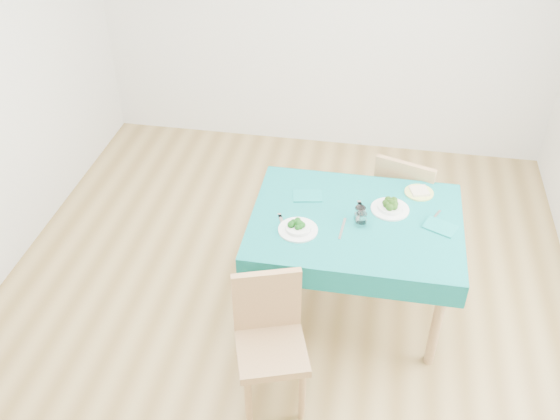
% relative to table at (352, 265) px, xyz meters
% --- Properties ---
extents(room_shell, '(4.02, 4.52, 2.73)m').
position_rel_table_xyz_m(room_shell, '(-0.46, -0.11, 0.97)').
color(room_shell, olive).
rests_on(room_shell, ground).
extents(table, '(1.28, 0.97, 0.76)m').
position_rel_table_xyz_m(table, '(0.00, 0.00, 0.00)').
color(table, '#096664').
rests_on(table, ground).
extents(chair_near, '(0.49, 0.51, 0.95)m').
position_rel_table_xyz_m(chair_near, '(-0.38, -0.82, 0.09)').
color(chair_near, '#9F784B').
rests_on(chair_near, ground).
extents(chair_far, '(0.54, 0.56, 1.03)m').
position_rel_table_xyz_m(chair_far, '(0.34, 0.73, 0.14)').
color(chair_far, '#9F784B').
rests_on(chair_far, ground).
extents(bowl_near, '(0.24, 0.24, 0.07)m').
position_rel_table_xyz_m(bowl_near, '(-0.33, -0.17, 0.42)').
color(bowl_near, white).
rests_on(bowl_near, table).
extents(bowl_far, '(0.24, 0.24, 0.07)m').
position_rel_table_xyz_m(bowl_far, '(0.20, 0.13, 0.42)').
color(bowl_far, white).
rests_on(bowl_far, table).
extents(fork_near, '(0.08, 0.16, 0.00)m').
position_rel_table_xyz_m(fork_near, '(-0.44, -0.12, 0.38)').
color(fork_near, silver).
rests_on(fork_near, table).
extents(knife_near, '(0.03, 0.21, 0.00)m').
position_rel_table_xyz_m(knife_near, '(-0.08, -0.11, 0.38)').
color(knife_near, silver).
rests_on(knife_near, table).
extents(fork_far, '(0.07, 0.19, 0.00)m').
position_rel_table_xyz_m(fork_far, '(0.03, 0.08, 0.38)').
color(fork_far, silver).
rests_on(fork_far, table).
extents(knife_far, '(0.10, 0.19, 0.00)m').
position_rel_table_xyz_m(knife_far, '(0.46, 0.09, 0.38)').
color(knife_far, silver).
rests_on(knife_far, table).
extents(napkin_near, '(0.20, 0.16, 0.01)m').
position_rel_table_xyz_m(napkin_near, '(-0.33, 0.18, 0.38)').
color(napkin_near, '#0D716E').
rests_on(napkin_near, table).
extents(napkin_far, '(0.22, 0.20, 0.01)m').
position_rel_table_xyz_m(napkin_far, '(0.50, 0.01, 0.38)').
color(napkin_far, '#0D716E').
rests_on(napkin_far, table).
extents(tumbler_center, '(0.07, 0.07, 0.09)m').
position_rel_table_xyz_m(tumbler_center, '(0.02, 0.01, 0.42)').
color(tumbler_center, white).
rests_on(tumbler_center, table).
extents(tumbler_side, '(0.07, 0.07, 0.09)m').
position_rel_table_xyz_m(tumbler_side, '(0.03, -0.05, 0.42)').
color(tumbler_side, white).
rests_on(tumbler_side, table).
extents(side_plate, '(0.19, 0.19, 0.01)m').
position_rel_table_xyz_m(side_plate, '(0.38, 0.35, 0.38)').
color(side_plate, '#CDDD6B').
rests_on(side_plate, table).
extents(bread_slice, '(0.14, 0.14, 0.02)m').
position_rel_table_xyz_m(bread_slice, '(0.38, 0.35, 0.40)').
color(bread_slice, beige).
rests_on(bread_slice, side_plate).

